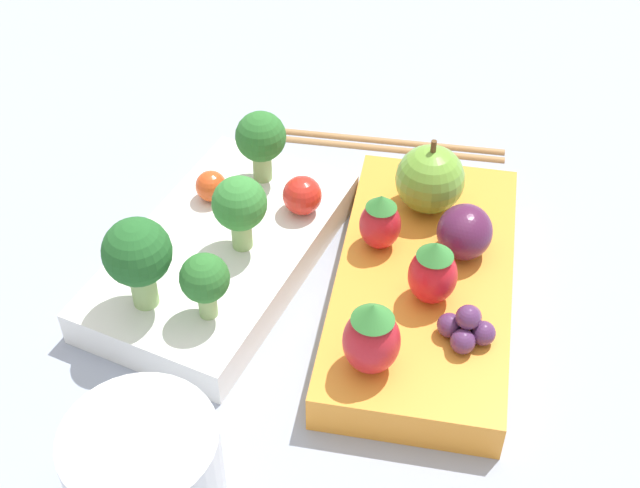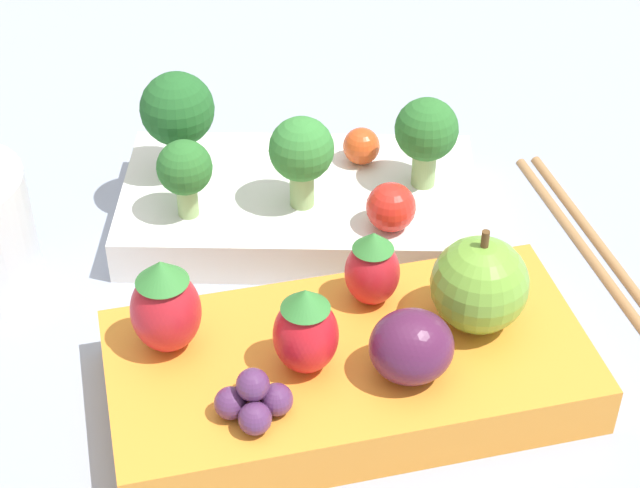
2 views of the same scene
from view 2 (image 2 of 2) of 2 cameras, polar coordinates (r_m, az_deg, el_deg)
ground_plane at (r=0.56m, az=-0.45°, el=-3.01°), size 4.00×4.00×0.00m
bento_box_savoury at (r=0.61m, az=-1.28°, el=2.08°), size 0.21×0.13×0.02m
bento_box_fruit at (r=0.51m, az=1.54°, el=-6.77°), size 0.24×0.14×0.03m
broccoli_floret_0 at (r=0.57m, az=-0.97°, el=4.92°), size 0.04×0.04×0.05m
broccoli_floret_1 at (r=0.57m, az=-7.23°, el=3.93°), size 0.03×0.03×0.05m
broccoli_floret_2 at (r=0.59m, az=-7.61°, el=6.96°), size 0.04×0.04×0.06m
broccoli_floret_3 at (r=0.59m, az=5.69°, el=5.94°), size 0.04×0.04×0.05m
cherry_tomato_0 at (r=0.61m, az=2.22°, el=5.24°), size 0.02×0.02×0.02m
cherry_tomato_1 at (r=0.56m, az=3.80°, el=1.98°), size 0.03×0.03×0.03m
apple at (r=0.50m, az=8.51°, el=-2.16°), size 0.05×0.05×0.05m
strawberry_0 at (r=0.51m, az=2.81°, el=-1.30°), size 0.03×0.03×0.04m
strawberry_1 at (r=0.47m, az=-0.77°, el=-4.63°), size 0.03×0.03×0.05m
strawberry_2 at (r=0.49m, az=-8.26°, el=-3.28°), size 0.03×0.03×0.05m
plum at (r=0.47m, az=4.90°, el=-5.48°), size 0.04×0.04×0.03m
grape_cluster at (r=0.46m, az=-3.57°, el=-8.20°), size 0.03×0.03×0.02m
chopsticks_pair at (r=0.60m, az=15.02°, el=-0.93°), size 0.05×0.21×0.01m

